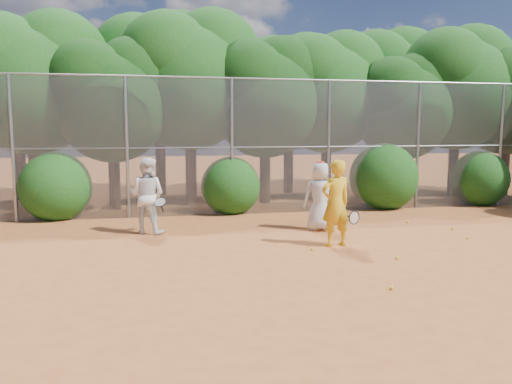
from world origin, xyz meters
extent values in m
plane|color=#A85525|center=(0.00, 0.00, 0.00)|extent=(80.00, 80.00, 0.00)
cylinder|color=gray|center=(-7.00, 6.00, 2.00)|extent=(0.09, 0.09, 4.00)
cylinder|color=gray|center=(-4.00, 6.00, 2.00)|extent=(0.09, 0.09, 4.00)
cylinder|color=gray|center=(-1.00, 6.00, 2.00)|extent=(0.09, 0.09, 4.00)
cylinder|color=gray|center=(2.00, 6.00, 2.00)|extent=(0.09, 0.09, 4.00)
cylinder|color=gray|center=(5.00, 6.00, 2.00)|extent=(0.09, 0.09, 4.00)
cylinder|color=gray|center=(8.00, 6.00, 2.00)|extent=(0.09, 0.09, 4.00)
cylinder|color=gray|center=(0.00, 6.00, 4.00)|extent=(20.00, 0.05, 0.05)
cylinder|color=gray|center=(0.00, 6.00, 2.00)|extent=(20.00, 0.04, 0.04)
cube|color=slate|center=(0.00, 6.00, 2.00)|extent=(20.00, 0.02, 4.00)
cylinder|color=black|center=(-7.00, 8.50, 1.26)|extent=(0.38, 0.38, 2.52)
sphere|color=#134310|center=(-7.00, 8.50, 3.73)|extent=(4.03, 4.03, 4.03)
sphere|color=#134310|center=(-6.19, 8.90, 4.74)|extent=(3.23, 3.23, 3.23)
sphere|color=#134310|center=(-7.71, 8.20, 4.54)|extent=(3.02, 3.02, 3.02)
cylinder|color=black|center=(-4.50, 7.80, 1.08)|extent=(0.36, 0.36, 2.17)
sphere|color=black|center=(-4.50, 7.80, 3.21)|extent=(3.47, 3.47, 3.47)
sphere|color=black|center=(-3.81, 8.15, 4.08)|extent=(2.78, 2.78, 2.78)
sphere|color=black|center=(-5.11, 7.54, 3.91)|extent=(2.60, 2.60, 2.60)
cylinder|color=black|center=(-2.00, 8.80, 1.33)|extent=(0.39, 0.39, 2.66)
sphere|color=#134310|center=(-2.00, 8.80, 3.94)|extent=(4.26, 4.26, 4.26)
sphere|color=#134310|center=(-1.15, 9.23, 5.00)|extent=(3.40, 3.40, 3.40)
sphere|color=#134310|center=(-2.74, 8.48, 4.79)|extent=(3.19, 3.19, 3.19)
cylinder|color=black|center=(0.50, 8.20, 1.14)|extent=(0.37, 0.37, 2.27)
sphere|color=black|center=(0.50, 8.20, 3.37)|extent=(3.64, 3.64, 3.64)
sphere|color=black|center=(1.23, 8.56, 4.28)|extent=(2.91, 2.91, 2.91)
sphere|color=black|center=(-0.14, 7.93, 4.10)|extent=(2.73, 2.73, 2.73)
cylinder|color=black|center=(3.00, 9.00, 1.22)|extent=(0.38, 0.38, 2.45)
sphere|color=#134310|center=(3.00, 9.00, 3.63)|extent=(3.92, 3.92, 3.92)
sphere|color=#134310|center=(3.78, 9.39, 4.61)|extent=(3.14, 3.14, 3.14)
sphere|color=#134310|center=(2.31, 8.71, 4.41)|extent=(2.94, 2.94, 2.94)
cylinder|color=black|center=(5.50, 8.00, 1.05)|extent=(0.36, 0.36, 2.10)
sphere|color=black|center=(5.50, 8.00, 3.11)|extent=(3.36, 3.36, 3.36)
sphere|color=black|center=(6.17, 8.34, 3.95)|extent=(2.69, 2.69, 2.69)
sphere|color=black|center=(4.91, 7.75, 3.78)|extent=(2.52, 2.52, 2.52)
cylinder|color=black|center=(8.00, 8.60, 1.29)|extent=(0.39, 0.39, 2.59)
sphere|color=#134310|center=(8.00, 8.60, 3.83)|extent=(4.14, 4.14, 4.14)
sphere|color=#134310|center=(8.83, 9.01, 4.87)|extent=(3.32, 3.32, 3.32)
sphere|color=#134310|center=(7.27, 8.29, 4.66)|extent=(3.11, 3.11, 3.11)
cylinder|color=black|center=(10.00, 8.30, 1.15)|extent=(0.37, 0.37, 2.31)
sphere|color=black|center=(10.00, 8.30, 3.42)|extent=(3.70, 3.70, 3.70)
sphere|color=black|center=(9.35, 8.02, 4.16)|extent=(2.77, 2.77, 2.77)
cylinder|color=black|center=(-8.00, 10.80, 1.31)|extent=(0.39, 0.39, 2.62)
sphere|color=#134310|center=(-8.00, 10.80, 3.88)|extent=(4.20, 4.20, 4.20)
sphere|color=#134310|center=(-7.16, 11.22, 4.94)|extent=(3.36, 3.36, 3.36)
cylinder|color=black|center=(-3.00, 11.00, 1.40)|extent=(0.40, 0.40, 2.80)
sphere|color=#134310|center=(-3.00, 11.00, 4.14)|extent=(4.48, 4.48, 4.48)
sphere|color=#134310|center=(-2.10, 11.45, 5.26)|extent=(3.58, 3.58, 3.58)
sphere|color=#134310|center=(-3.78, 10.66, 5.04)|extent=(3.36, 3.36, 3.36)
cylinder|color=black|center=(2.00, 10.60, 1.26)|extent=(0.38, 0.38, 2.52)
sphere|color=#134310|center=(2.00, 10.60, 3.73)|extent=(4.03, 4.03, 4.03)
sphere|color=#134310|center=(2.81, 11.00, 4.74)|extent=(3.23, 3.23, 3.23)
sphere|color=#134310|center=(1.29, 10.30, 4.54)|extent=(3.02, 3.02, 3.02)
cylinder|color=black|center=(6.50, 11.20, 1.36)|extent=(0.40, 0.40, 2.73)
sphere|color=#134310|center=(6.50, 11.20, 4.04)|extent=(4.37, 4.37, 4.37)
sphere|color=#134310|center=(7.37, 11.64, 5.13)|extent=(3.49, 3.49, 3.49)
sphere|color=#134310|center=(5.74, 10.87, 4.91)|extent=(3.28, 3.28, 3.28)
sphere|color=#134310|center=(-6.00, 6.30, 1.00)|extent=(2.00, 2.00, 2.00)
sphere|color=#134310|center=(-1.00, 6.30, 0.90)|extent=(1.80, 1.80, 1.80)
sphere|color=#134310|center=(4.00, 6.30, 1.10)|extent=(2.20, 2.20, 2.20)
sphere|color=#134310|center=(7.50, 6.30, 0.95)|extent=(1.90, 1.90, 1.90)
imported|color=gold|center=(0.54, 1.49, 0.94)|extent=(0.76, 0.58, 1.88)
torus|color=black|center=(0.89, 1.29, 0.65)|extent=(0.29, 0.13, 0.30)
cylinder|color=black|center=(0.82, 1.49, 0.65)|extent=(0.12, 0.27, 0.03)
imported|color=silver|center=(0.79, 3.20, 0.86)|extent=(0.97, 0.78, 1.72)
ellipsoid|color=#AF2519|center=(0.79, 3.20, 1.68)|extent=(0.22, 0.22, 0.13)
sphere|color=yellow|center=(1.09, 3.00, 0.85)|extent=(0.07, 0.07, 0.07)
imported|color=white|center=(-3.45, 3.72, 0.93)|extent=(1.12, 1.03, 1.85)
torus|color=black|center=(-3.15, 3.42, 0.80)|extent=(0.36, 0.32, 0.22)
cylinder|color=black|center=(-3.11, 3.57, 0.64)|extent=(0.09, 0.21, 0.23)
sphere|color=yellow|center=(1.33, 0.16, 0.03)|extent=(0.07, 0.07, 0.07)
sphere|color=yellow|center=(4.06, 2.52, 0.03)|extent=(0.07, 0.07, 0.07)
sphere|color=yellow|center=(0.35, -1.54, 0.03)|extent=(0.07, 0.07, 0.07)
sphere|color=yellow|center=(3.79, 1.50, 0.03)|extent=(0.07, 0.07, 0.07)
sphere|color=yellow|center=(-0.07, 1.21, 0.03)|extent=(0.07, 0.07, 0.07)
sphere|color=yellow|center=(3.44, 3.65, 0.03)|extent=(0.07, 0.07, 0.07)
camera|label=1|loc=(-3.30, -8.56, 2.51)|focal=35.00mm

